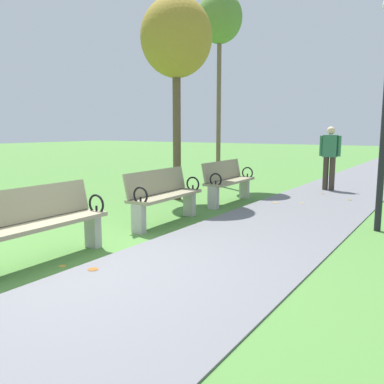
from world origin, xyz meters
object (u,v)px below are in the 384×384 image
object	(u,v)px
park_bench_2	(164,195)
park_bench_3	(228,181)
park_bench_1	(43,222)
tree_1	(176,39)
pedestrian_walking	(330,155)
tree_2	(220,21)

from	to	relation	value
park_bench_2	park_bench_3	distance (m)	2.29
park_bench_2	park_bench_3	size ratio (longest dim) A/B	1.00
park_bench_3	park_bench_1	bearing A→B (deg)	-90.00
tree_1	pedestrian_walking	world-z (taller)	tree_1
park_bench_3	tree_1	size ratio (longest dim) A/B	0.37
park_bench_3	tree_2	size ratio (longest dim) A/B	0.31
pedestrian_walking	park_bench_3	bearing A→B (deg)	-114.27
park_bench_1	park_bench_3	size ratio (longest dim) A/B	1.00
park_bench_3	pedestrian_walking	distance (m)	3.31
tree_1	park_bench_3	bearing A→B (deg)	9.33
tree_2	pedestrian_walking	bearing A→B (deg)	14.44
tree_2	pedestrian_walking	size ratio (longest dim) A/B	3.18
park_bench_1	park_bench_2	distance (m)	2.39
pedestrian_walking	park_bench_2	bearing A→B (deg)	-104.31
park_bench_1	park_bench_3	world-z (taller)	same
tree_2	park_bench_3	bearing A→B (deg)	-56.50
park_bench_1	tree_1	bearing A→B (deg)	104.81
tree_2	park_bench_2	bearing A→B (deg)	-71.82
park_bench_2	tree_2	size ratio (longest dim) A/B	0.31
tree_1	tree_2	world-z (taller)	tree_2
tree_1	pedestrian_walking	xyz separation A→B (m)	(2.54, 3.19, -2.54)
park_bench_2	park_bench_3	xyz separation A→B (m)	(-0.00, 2.29, 0.00)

